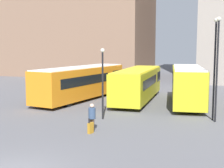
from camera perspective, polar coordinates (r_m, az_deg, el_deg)
building_block_left at (r=57.16m, az=-8.32°, el=13.57°), size 29.02×14.52×23.37m
bus_0 at (r=29.08m, az=-5.47°, el=0.46°), size 4.38×12.07×3.03m
bus_1 at (r=28.43m, az=4.77°, el=0.16°), size 3.22×11.00×2.88m
bus_2 at (r=26.88m, az=13.63°, el=-0.06°), size 3.81×9.46×3.18m
traveler at (r=18.05m, az=-3.68°, el=-5.64°), size 0.51×0.51×1.60m
suitcase at (r=17.71m, az=-3.95°, el=-8.02°), size 0.27×0.39×0.87m
lamp_post_0 at (r=20.68m, az=-1.73°, el=1.29°), size 0.28×0.28×4.75m
lamp_post_1 at (r=21.35m, az=18.28°, el=3.85°), size 0.28×0.28×6.69m
lamp_post_2 at (r=20.89m, az=18.69°, el=3.81°), size 0.28×0.28×6.71m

